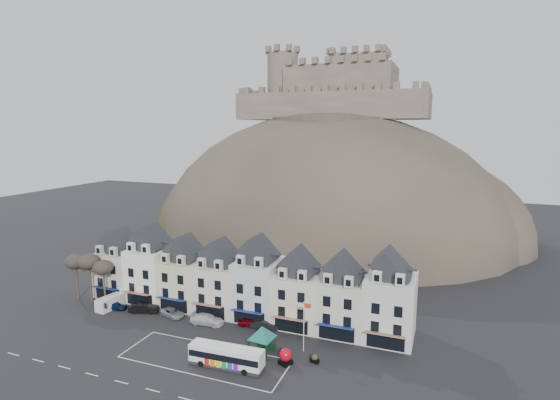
# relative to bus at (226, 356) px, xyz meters

# --- Properties ---
(ground) EXTENTS (300.00, 300.00, 0.00)m
(ground) POSITION_rel_bus_xyz_m (-5.61, -0.55, -1.51)
(ground) COLOR black
(ground) RESTS_ON ground
(coach_bay_markings) EXTENTS (22.00, 7.50, 0.01)m
(coach_bay_markings) POSITION_rel_bus_xyz_m (-3.61, 0.70, -1.51)
(coach_bay_markings) COLOR silver
(coach_bay_markings) RESTS_ON ground
(townhouse_terrace) EXTENTS (54.40, 9.35, 11.80)m
(townhouse_terrace) POSITION_rel_bus_xyz_m (-5.46, 15.42, 3.79)
(townhouse_terrace) COLOR beige
(townhouse_terrace) RESTS_ON ground
(castle_hill) EXTENTS (100.00, 76.00, 68.00)m
(castle_hill) POSITION_rel_bus_xyz_m (-4.36, 68.40, -1.40)
(castle_hill) COLOR #38342B
(castle_hill) RESTS_ON ground
(castle) EXTENTS (50.20, 22.20, 22.00)m
(castle) POSITION_rel_bus_xyz_m (-5.10, 75.38, 38.68)
(castle) COLOR brown
(castle) RESTS_ON ground
(tree_left_far) EXTENTS (3.61, 3.61, 8.24)m
(tree_left_far) POSITION_rel_bus_xyz_m (-34.61, 9.95, 5.39)
(tree_left_far) COLOR #3A2F25
(tree_left_far) RESTS_ON ground
(tree_left_mid) EXTENTS (3.78, 3.78, 8.64)m
(tree_left_mid) POSITION_rel_bus_xyz_m (-31.61, 9.95, 5.73)
(tree_left_mid) COLOR #3A2F25
(tree_left_mid) RESTS_ON ground
(tree_left_near) EXTENTS (3.43, 3.43, 7.84)m
(tree_left_near) POSITION_rel_bus_xyz_m (-28.61, 9.95, 5.04)
(tree_left_near) COLOR #3A2F25
(tree_left_near) RESTS_ON ground
(bus) EXTENTS (9.78, 2.67, 2.74)m
(bus) POSITION_rel_bus_xyz_m (0.00, 0.00, 0.00)
(bus) COLOR #262628
(bus) RESTS_ON ground
(bus_shelter) EXTENTS (6.21, 6.21, 3.96)m
(bus_shelter) POSITION_rel_bus_xyz_m (2.96, 4.54, 1.56)
(bus_shelter) COLOR black
(bus_shelter) RESTS_ON ground
(red_buoy) EXTENTS (1.87, 1.87, 2.11)m
(red_buoy) POSITION_rel_bus_xyz_m (6.75, 3.31, -0.44)
(red_buoy) COLOR black
(red_buoy) RESTS_ON ground
(flagpole) EXTENTS (1.03, 0.13, 7.12)m
(flagpole) POSITION_rel_bus_xyz_m (7.97, 7.24, 2.56)
(flagpole) COLOR silver
(flagpole) RESTS_ON ground
(white_van) EXTENTS (2.58, 4.79, 2.08)m
(white_van) POSITION_rel_bus_xyz_m (-26.70, 8.95, -0.47)
(white_van) COLOR silver
(white_van) RESTS_ON ground
(planter_west) EXTENTS (1.11, 0.86, 1.00)m
(planter_west) POSITION_rel_bus_xyz_m (6.88, 3.90, -1.03)
(planter_west) COLOR black
(planter_west) RESTS_ON ground
(planter_east) EXTENTS (1.23, 0.82, 1.13)m
(planter_east) POSITION_rel_bus_xyz_m (10.12, 4.98, -0.97)
(planter_east) COLOR black
(planter_east) RESTS_ON ground
(car_navy) EXTENTS (4.00, 2.34, 1.28)m
(car_navy) POSITION_rel_bus_xyz_m (-25.61, 8.95, -0.87)
(car_navy) COLOR #0C1C3E
(car_navy) RESTS_ON ground
(car_black) EXTENTS (5.09, 3.14, 1.58)m
(car_black) POSITION_rel_bus_xyz_m (-20.41, 9.74, -0.72)
(car_black) COLOR black
(car_black) RESTS_ON ground
(car_silver) EXTENTS (4.90, 3.44, 1.26)m
(car_silver) POSITION_rel_bus_xyz_m (-15.21, 10.14, -0.88)
(car_silver) COLOR #9C9DA3
(car_silver) RESTS_ON ground
(car_white) EXTENTS (5.47, 2.48, 1.55)m
(car_white) POSITION_rel_bus_xyz_m (-8.55, 9.69, -0.74)
(car_white) COLOR silver
(car_white) RESTS_ON ground
(car_maroon) EXTENTS (3.99, 2.05, 1.30)m
(car_maroon) POSITION_rel_bus_xyz_m (-2.01, 11.45, -0.86)
(car_maroon) COLOR #60050F
(car_maroon) RESTS_ON ground
(car_charcoal) EXTENTS (4.35, 2.04, 1.38)m
(car_charcoal) POSITION_rel_bus_xyz_m (0.43, 11.45, -0.82)
(car_charcoal) COLOR black
(car_charcoal) RESTS_ON ground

